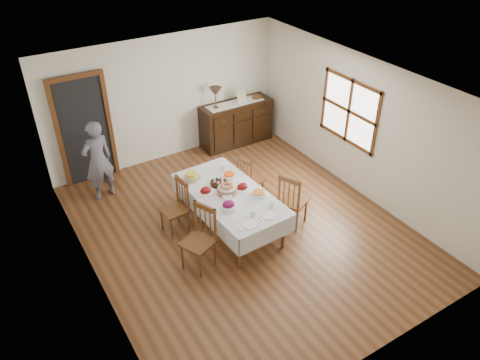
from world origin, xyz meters
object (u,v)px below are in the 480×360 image
sideboard (236,123)px  person (97,158)px  chair_left_far (177,206)px  chair_right_near (292,200)px  table_lamp (215,92)px  chair_left_near (200,238)px  chair_right_far (249,179)px  dining_table (230,197)px

sideboard → person: (-3.24, -0.50, 0.34)m
sideboard → person: person is taller
chair_left_far → person: (-0.77, 1.65, 0.34)m
chair_right_near → table_lamp: 3.15m
chair_right_near → sideboard: (0.75, 3.04, -0.03)m
chair_left_far → sideboard: size_ratio=0.60×
chair_right_near → chair_left_near: bearing=66.5°
chair_left_near → sideboard: size_ratio=0.65×
chair_left_near → chair_right_near: (1.79, 0.07, -0.02)m
chair_left_near → chair_right_far: 1.90m
dining_table → chair_left_near: 1.00m
dining_table → table_lamp: 2.93m
dining_table → sideboard: bearing=54.1°
chair_right_near → chair_right_far: chair_right_near is taller
chair_left_near → sideboard: (2.54, 3.11, -0.05)m
chair_right_near → chair_right_far: (-0.22, 1.00, -0.05)m
table_lamp → chair_left_far: bearing=-132.6°
chair_right_far → sideboard: (0.97, 2.05, 0.02)m
sideboard → table_lamp: (-0.50, -0.00, 0.84)m
sideboard → person: size_ratio=0.97×
table_lamp → chair_right_far: bearing=-102.8°
chair_left_far → chair_right_near: bearing=57.1°
table_lamp → dining_table: bearing=-114.8°
chair_left_near → person: (-0.71, 2.62, 0.30)m
chair_right_near → chair_right_far: size_ratio=1.10×
chair_left_near → person: size_ratio=0.64×
chair_right_far → person: size_ratio=0.56×
person → dining_table: bearing=113.3°
chair_left_near → person: person is taller
dining_table → table_lamp: size_ratio=4.74×
dining_table → person: bearing=123.9°
dining_table → chair_left_far: size_ratio=2.23×
chair_right_far → table_lamp: size_ratio=2.03×
sideboard → chair_right_near: bearing=-103.8°
dining_table → chair_left_near: size_ratio=2.06×
person → table_lamp: bearing=177.0°
chair_right_far → table_lamp: bearing=-25.5°
dining_table → chair_right_far: (0.73, 0.54, -0.17)m
dining_table → person: 2.61m
chair_left_far → person: size_ratio=0.59×
dining_table → chair_left_near: bearing=-150.4°
person → chair_right_near: bearing=121.2°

